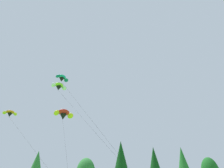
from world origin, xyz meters
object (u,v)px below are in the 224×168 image
parafoil_kite_low_lime_white (59,87)px  parafoil_kite_far_red_yellow (64,114)px  parafoil_kite_high_orange (10,113)px  parafoil_kite_mid_teal (62,78)px

parafoil_kite_low_lime_white → parafoil_kite_far_red_yellow: bearing=12.0°
parafoil_kite_high_orange → parafoil_kite_far_red_yellow: bearing=-25.6°
parafoil_kite_high_orange → parafoil_kite_low_lime_white: 9.08m
parafoil_kite_mid_teal → parafoil_kite_low_lime_white: (-0.45, -0.73, -2.24)m
parafoil_kite_mid_teal → parafoil_kite_low_lime_white: 2.40m
parafoil_kite_high_orange → parafoil_kite_mid_teal: bearing=-26.2°
parafoil_kite_mid_teal → parafoil_kite_far_red_yellow: bearing=-21.0°
parafoil_kite_mid_teal → parafoil_kite_far_red_yellow: 7.14m
parafoil_kite_far_red_yellow → parafoil_kite_low_lime_white: bearing=-168.0°
parafoil_kite_far_red_yellow → parafoil_kite_low_lime_white: size_ratio=0.90×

